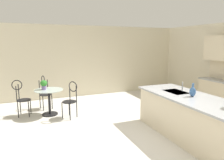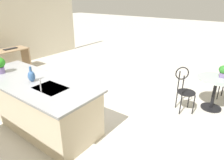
% 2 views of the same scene
% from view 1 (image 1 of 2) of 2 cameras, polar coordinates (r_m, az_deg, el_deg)
% --- Properties ---
extents(ground_plane, '(40.00, 40.00, 0.00)m').
position_cam_1_polar(ground_plane, '(4.70, 10.37, -15.77)').
color(ground_plane, beige).
extents(wall_left_window, '(0.12, 7.80, 2.70)m').
position_cam_1_polar(wall_left_window, '(8.16, -5.63, 5.28)').
color(wall_left_window, beige).
rests_on(wall_left_window, ground).
extents(kitchen_island, '(2.80, 1.06, 0.92)m').
position_cam_1_polar(kitchen_island, '(4.80, 21.23, -9.74)').
color(kitchen_island, beige).
rests_on(kitchen_island, ground).
extents(bistro_table, '(0.80, 0.80, 0.74)m').
position_cam_1_polar(bistro_table, '(6.18, -17.01, -5.24)').
color(bistro_table, black).
rests_on(bistro_table, ground).
extents(chair_near_window, '(0.44, 0.51, 1.04)m').
position_cam_1_polar(chair_near_window, '(6.32, -23.85, -4.15)').
color(chair_near_window, black).
rests_on(chair_near_window, ground).
extents(chair_by_island, '(0.52, 0.47, 1.04)m').
position_cam_1_polar(chair_by_island, '(6.79, -18.16, -2.83)').
color(chair_by_island, black).
rests_on(chair_by_island, ground).
extents(chair_toward_desk, '(0.53, 0.53, 1.04)m').
position_cam_1_polar(chair_toward_desk, '(5.72, -11.38, -4.91)').
color(chair_toward_desk, black).
rests_on(chair_toward_desk, ground).
extents(sink_faucet, '(0.02, 0.02, 0.22)m').
position_cam_1_polar(sink_faucet, '(5.16, 18.93, -1.70)').
color(sink_faucet, '#B2B5BA').
rests_on(sink_faucet, kitchen_island).
extents(potted_plant_on_table, '(0.19, 0.19, 0.27)m').
position_cam_1_polar(potted_plant_on_table, '(6.14, -18.41, -1.11)').
color(potted_plant_on_table, '#7A669E').
rests_on(potted_plant_on_table, bistro_table).
extents(vase_on_counter, '(0.13, 0.13, 0.29)m').
position_cam_1_polar(vase_on_counter, '(4.69, 21.46, -3.00)').
color(vase_on_counter, '#386099').
rests_on(vase_on_counter, kitchen_island).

